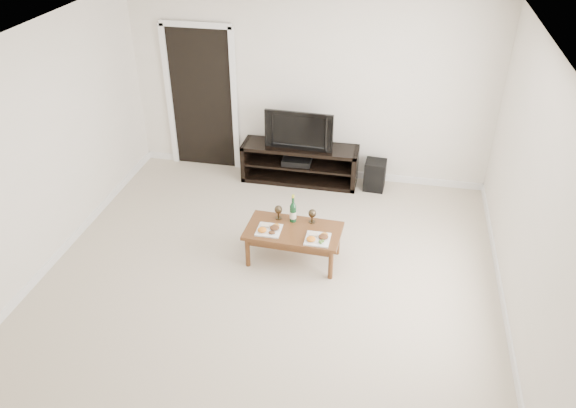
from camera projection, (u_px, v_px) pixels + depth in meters
The scene contains 14 objects.
floor at pixel (264, 293), 6.03m from camera, with size 5.50×5.50×0.00m, color beige.
back_wall at pixel (310, 88), 7.65m from camera, with size 5.00×0.04×2.60m, color white.
ceiling at pixel (256, 52), 4.64m from camera, with size 5.00×5.50×0.04m, color white.
doorway at pixel (202, 100), 8.03m from camera, with size 0.90×0.02×2.05m, color black.
media_console at pixel (300, 164), 7.97m from camera, with size 1.63×0.45×0.55m, color black.
television at pixel (300, 128), 7.68m from camera, with size 0.95×0.12×0.55m, color black.
av_receiver at pixel (297, 161), 7.94m from camera, with size 0.40×0.30×0.08m, color black.
subwoofer at pixel (375, 175), 7.82m from camera, with size 0.28×0.28×0.42m, color black.
coffee_table at pixel (293, 245), 6.43m from camera, with size 1.07×0.59×0.42m, color brown.
plate_left at pixel (269, 228), 6.28m from camera, with size 0.27×0.27×0.07m, color white.
plate_right at pixel (318, 237), 6.13m from camera, with size 0.27×0.27×0.07m, color white.
wine_bottle at pixel (293, 208), 6.37m from camera, with size 0.07×0.07×0.35m, color #103D1F.
goblet_left at pixel (278, 212), 6.47m from camera, with size 0.09×0.09×0.17m, color #3D3221, non-canonical shape.
goblet_right at pixel (312, 216), 6.40m from camera, with size 0.09×0.09×0.17m, color #3D3221, non-canonical shape.
Camera 1 is at (1.18, -4.46, 4.01)m, focal length 35.00 mm.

